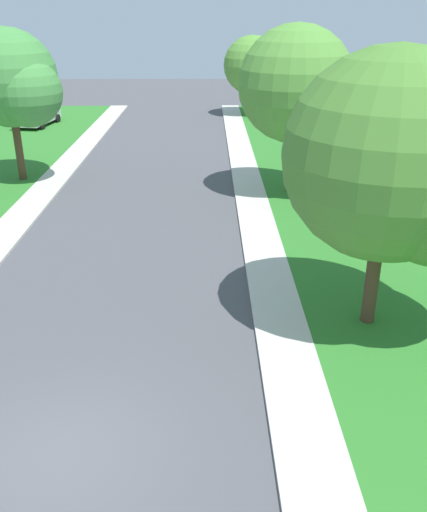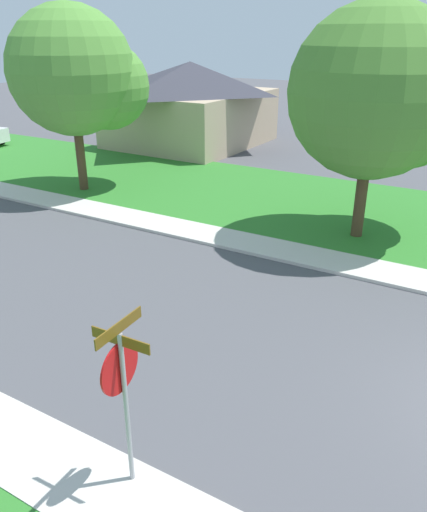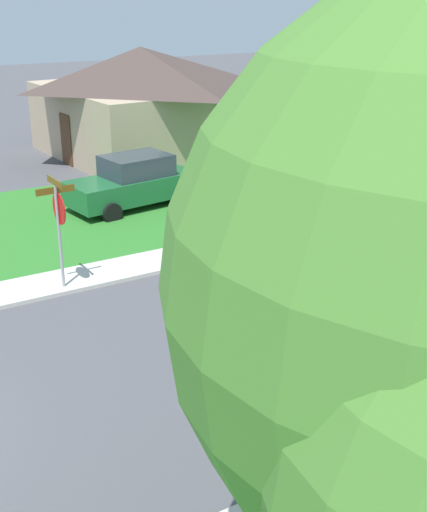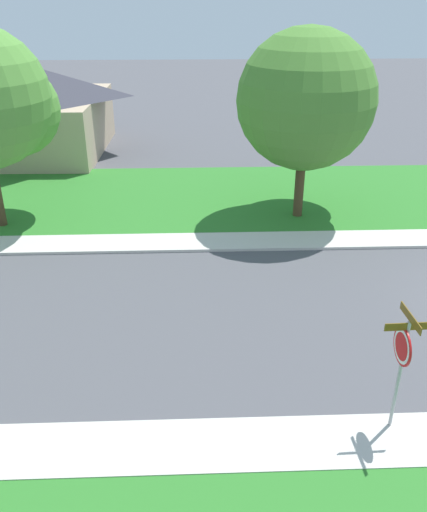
{
  "view_description": "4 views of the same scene",
  "coord_description": "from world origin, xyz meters",
  "px_view_note": "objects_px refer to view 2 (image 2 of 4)",
  "views": [
    {
      "loc": [
        2.8,
        -7.95,
        7.68
      ],
      "look_at": [
        2.94,
        5.98,
        1.4
      ],
      "focal_mm": 38.77,
      "sensor_mm": 36.0,
      "label": 1
    },
    {
      "loc": [
        -8.38,
        1.09,
        6.1
      ],
      "look_at": [
        0.69,
        6.38,
        1.4
      ],
      "focal_mm": 35.22,
      "sensor_mm": 36.0,
      "label": 2
    },
    {
      "loc": [
        10.05,
        0.48,
        6.65
      ],
      "look_at": [
        -1.34,
        7.28,
        1.4
      ],
      "focal_mm": 46.5,
      "sensor_mm": 36.0,
      "label": 3
    },
    {
      "loc": [
        -12.32,
        8.76,
        8.05
      ],
      "look_at": [
        0.9,
        8.25,
        1.4
      ],
      "focal_mm": 37.3,
      "sensor_mm": 36.0,
      "label": 4
    }
  ],
  "objects_px": {
    "house_right_setback": "(191,103)",
    "stop_sign_far_corner": "(122,378)",
    "tree_across_left": "(382,98)",
    "tree_sidewalk_far": "(81,75)"
  },
  "relations": [
    {
      "from": "stop_sign_far_corner",
      "to": "house_right_setback",
      "type": "height_order",
      "value": "house_right_setback"
    },
    {
      "from": "house_right_setback",
      "to": "stop_sign_far_corner",
      "type": "bearing_deg",
      "value": -149.58
    },
    {
      "from": "stop_sign_far_corner",
      "to": "tree_across_left",
      "type": "bearing_deg",
      "value": -1.78
    },
    {
      "from": "tree_sidewalk_far",
      "to": "house_right_setback",
      "type": "bearing_deg",
      "value": 8.25
    },
    {
      "from": "tree_sidewalk_far",
      "to": "house_right_setback",
      "type": "distance_m",
      "value": 10.47
    },
    {
      "from": "stop_sign_far_corner",
      "to": "tree_across_left",
      "type": "xyz_separation_m",
      "value": [
        11.61,
        -0.36,
        2.46
      ]
    },
    {
      "from": "house_right_setback",
      "to": "tree_sidewalk_far",
      "type": "bearing_deg",
      "value": -171.75
    },
    {
      "from": "stop_sign_far_corner",
      "to": "tree_across_left",
      "type": "relative_size",
      "value": 0.39
    },
    {
      "from": "tree_sidewalk_far",
      "to": "house_right_setback",
      "type": "xyz_separation_m",
      "value": [
        10.13,
        1.47,
        -2.2
      ]
    },
    {
      "from": "stop_sign_far_corner",
      "to": "tree_sidewalk_far",
      "type": "xyz_separation_m",
      "value": [
        11.08,
        10.98,
        2.69
      ]
    }
  ]
}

